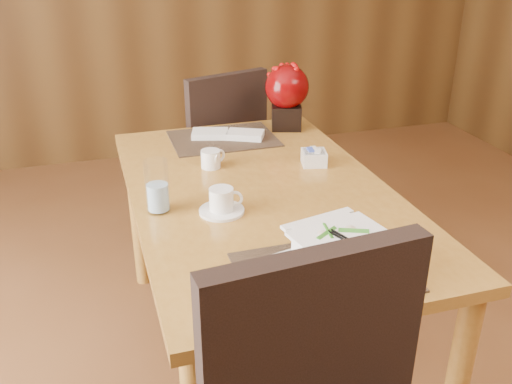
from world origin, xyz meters
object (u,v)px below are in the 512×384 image
object	(u,v)px
creamer_jug	(211,159)
far_chair	(216,151)
coffee_cup	(221,202)
berry_decor	(287,93)
bread_plate	(234,306)
soup_setting	(341,253)
water_glass	(157,186)
sugar_caddy	(314,158)
dining_table	(261,215)

from	to	relation	value
creamer_jug	far_chair	distance (m)	0.75
coffee_cup	creamer_jug	bearing A→B (deg)	82.24
berry_decor	bread_plate	xyz separation A→B (m)	(-0.59, -1.24, -0.16)
soup_setting	water_glass	distance (m)	0.65
coffee_cup	berry_decor	distance (m)	0.90
far_chair	creamer_jug	bearing A→B (deg)	57.95
creamer_jug	far_chair	world-z (taller)	far_chair
water_glass	coffee_cup	bearing A→B (deg)	-19.60
sugar_caddy	bread_plate	size ratio (longest dim) A/B	0.62
water_glass	sugar_caddy	world-z (taller)	water_glass
creamer_jug	berry_decor	size ratio (longest dim) A/B	0.33
water_glass	far_chair	xyz separation A→B (m)	(0.43, 0.99, -0.29)
sugar_caddy	far_chair	world-z (taller)	far_chair
dining_table	creamer_jug	size ratio (longest dim) A/B	15.54
bread_plate	soup_setting	bearing A→B (deg)	13.64
sugar_caddy	creamer_jug	bearing A→B (deg)	167.22
berry_decor	bread_plate	distance (m)	1.38
soup_setting	coffee_cup	distance (m)	0.48
far_chair	sugar_caddy	bearing A→B (deg)	88.01
water_glass	berry_decor	xyz separation A→B (m)	(0.68, 0.67, 0.08)
dining_table	sugar_caddy	world-z (taller)	sugar_caddy
dining_table	berry_decor	size ratio (longest dim) A/B	5.15
dining_table	bread_plate	distance (m)	0.69
sugar_caddy	dining_table	bearing A→B (deg)	-147.84
far_chair	dining_table	bearing A→B (deg)	69.27
dining_table	bread_plate	size ratio (longest dim) A/B	10.13
water_glass	creamer_jug	bearing A→B (deg)	51.52
sugar_caddy	far_chair	distance (m)	0.83
coffee_cup	water_glass	world-z (taller)	water_glass
sugar_caddy	far_chair	bearing A→B (deg)	105.30
dining_table	soup_setting	world-z (taller)	soup_setting
coffee_cup	water_glass	bearing A→B (deg)	160.40
water_glass	bread_plate	bearing A→B (deg)	-80.27
berry_decor	bread_plate	bearing A→B (deg)	-115.25
far_chair	coffee_cup	bearing A→B (deg)	60.40
coffee_cup	berry_decor	bearing A→B (deg)	56.41
water_glass	bread_plate	xyz separation A→B (m)	(0.10, -0.57, -0.08)
berry_decor	bread_plate	world-z (taller)	berry_decor
dining_table	bread_plate	world-z (taller)	bread_plate
dining_table	sugar_caddy	distance (m)	0.34
sugar_caddy	coffee_cup	bearing A→B (deg)	-146.79
coffee_cup	far_chair	distance (m)	1.11
dining_table	water_glass	world-z (taller)	water_glass
dining_table	soup_setting	size ratio (longest dim) A/B	4.68
water_glass	sugar_caddy	xyz separation A→B (m)	(0.64, 0.22, -0.06)
bread_plate	coffee_cup	bearing A→B (deg)	79.23
dining_table	coffee_cup	distance (m)	0.25
creamer_jug	sugar_caddy	distance (m)	0.40
coffee_cup	berry_decor	xyz separation A→B (m)	(0.49, 0.74, 0.13)
water_glass	sugar_caddy	bearing A→B (deg)	19.10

